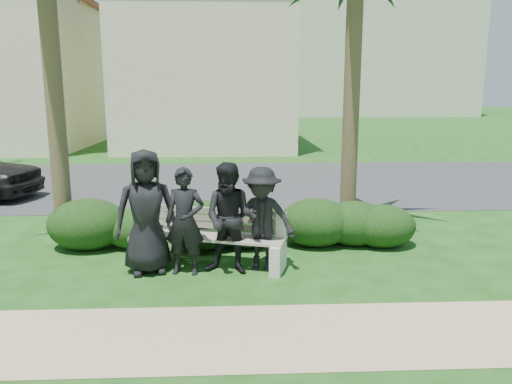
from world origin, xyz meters
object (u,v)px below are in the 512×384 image
man_b (185,221)px  man_c (231,219)px  man_d (262,219)px  park_bench (207,241)px  man_a (146,212)px

man_b → man_c: bearing=6.4°
man_c → man_d: bearing=27.7°
park_bench → man_a: size_ratio=1.38×
man_c → man_b: bearing=-166.0°
man_b → man_d: man_b is taller
park_bench → man_b: bearing=-112.8°
park_bench → man_c: size_ratio=1.54×
man_a → man_d: size_ratio=1.17×
man_a → man_c: bearing=-18.6°
man_a → man_c: 1.28m
man_c → man_d: (0.48, 0.11, -0.04)m
park_bench → man_d: man_d is taller
man_a → man_b: (0.59, -0.08, -0.13)m
man_c → man_a: bearing=-169.4°
park_bench → man_a: (-0.89, -0.29, 0.56)m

